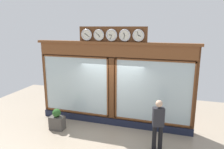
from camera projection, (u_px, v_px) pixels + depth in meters
The scene contains 4 objects.
shop_facade at pixel (113, 83), 8.45m from camera, with size 6.40×0.42×3.94m.
pedestrian at pixel (158, 123), 6.80m from camera, with size 0.41×0.31×1.69m.
planter_box at pixel (57, 123), 8.28m from camera, with size 0.56×0.36×0.53m, color #4C4742.
planter_shrub at pixel (57, 113), 8.18m from camera, with size 0.32×0.32×0.32m, color #285623.
Camera 1 is at (-2.41, 7.67, 3.96)m, focal length 34.01 mm.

